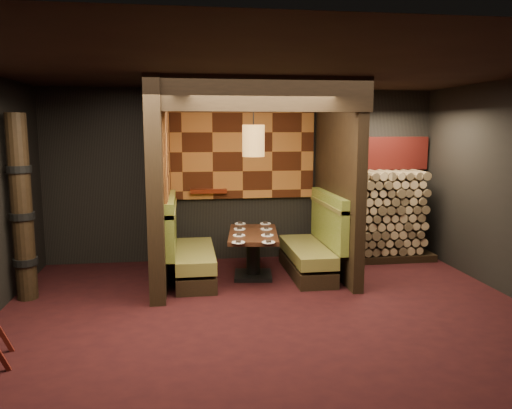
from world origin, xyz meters
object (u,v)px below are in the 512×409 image
object	(u,v)px
booth_bench_left	(188,253)
totem_column	(22,209)
booth_bench_right	(313,248)
pendant_lamp	(253,141)
dining_table	(253,248)
firewood_stack	(381,216)

from	to	relation	value
booth_bench_left	totem_column	world-z (taller)	totem_column
booth_bench_left	booth_bench_right	xyz separation A→B (m)	(1.89, 0.00, 0.00)
booth_bench_right	pendant_lamp	distance (m)	1.88
dining_table	totem_column	size ratio (longest dim) A/B	0.57
booth_bench_right	pendant_lamp	bearing A→B (deg)	-174.57
dining_table	pendant_lamp	size ratio (longest dim) A/B	1.32
totem_column	dining_table	bearing A→B (deg)	9.52
dining_table	totem_column	bearing A→B (deg)	-170.48
booth_bench_left	firewood_stack	bearing A→B (deg)	12.17
pendant_lamp	firewood_stack	distance (m)	2.74
booth_bench_left	dining_table	size ratio (longest dim) A/B	1.16
booth_bench_left	booth_bench_right	world-z (taller)	same
dining_table	pendant_lamp	distance (m)	1.58
totem_column	firewood_stack	bearing A→B (deg)	13.19
firewood_stack	dining_table	bearing A→B (deg)	-162.08
booth_bench_left	dining_table	bearing A→B (deg)	-2.29
pendant_lamp	totem_column	world-z (taller)	pendant_lamp
booth_bench_left	firewood_stack	xyz separation A→B (m)	(3.25, 0.70, 0.35)
dining_table	firewood_stack	bearing A→B (deg)	17.92
booth_bench_left	dining_table	xyz separation A→B (m)	(0.96, -0.04, 0.05)
firewood_stack	totem_column	bearing A→B (deg)	-166.81
booth_bench_left	pendant_lamp	xyz separation A→B (m)	(0.96, -0.09, 1.63)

